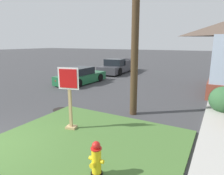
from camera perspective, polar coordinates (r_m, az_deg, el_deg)
The scene contains 8 objects.
grass_corner_patch at distance 6.49m, azimuth -6.60°, elevation -15.24°, with size 5.77×4.72×0.08m, color #477033.
fire_hydrant at distance 4.78m, azimuth -4.57°, elevation -20.18°, with size 0.38×0.34×0.86m.
stop_sign at distance 6.99m, azimuth -12.14°, elevation -3.38°, with size 0.73×0.36×2.20m.
manhole_cover at distance 9.63m, azimuth -14.72°, elevation -6.20°, with size 0.70×0.70×0.02m, color black.
parked_sedan_green at distance 15.38m, azimuth -9.05°, elevation 3.22°, with size 2.00×4.37×1.25m.
pickup_truck_charcoal at distance 20.47m, azimuth 1.59°, elevation 5.98°, with size 2.33×5.68×1.48m.
utility_pole at distance 8.39m, azimuth 6.91°, elevation 21.96°, with size 1.53×0.31×8.52m.
shrub_by_curb at distance 10.09m, azimuth 29.75°, elevation -3.13°, with size 1.29×1.29×1.20m, color #326036.
Camera 1 is at (5.85, -2.71, 3.09)m, focal length 31.57 mm.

